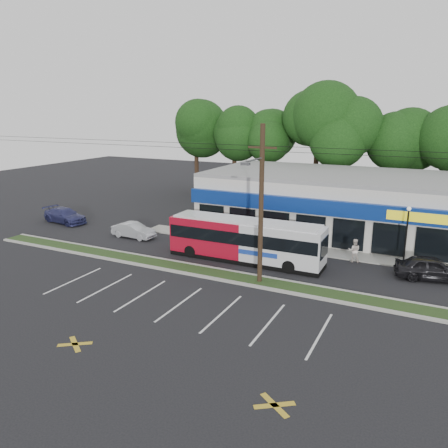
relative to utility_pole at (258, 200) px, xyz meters
name	(u,v)px	position (x,y,z in m)	size (l,w,h in m)	color
ground	(211,280)	(-2.83, -0.93, -5.41)	(120.00, 120.00, 0.00)	black
grass_strip	(218,274)	(-2.83, 0.07, -5.35)	(40.00, 1.60, 0.12)	#213315
curb_south	(212,278)	(-2.83, -0.78, -5.34)	(40.00, 0.25, 0.14)	#9E9E93
curb_north	(224,270)	(-2.83, 0.92, -5.34)	(40.00, 0.25, 0.14)	#9E9E93
sidewalk	(321,251)	(2.17, 8.07, -5.36)	(32.00, 2.20, 0.10)	#9E9E93
strip_mall	(347,203)	(2.67, 14.99, -2.76)	(25.00, 12.55, 5.30)	beige
utility_pole	(258,200)	(0.00, 0.00, 0.00)	(50.00, 2.77, 10.00)	black
lamp_post	(407,229)	(8.17, 7.87, -2.74)	(0.30, 0.30, 4.25)	black
tree_line	(355,133)	(1.17, 25.07, 3.00)	(46.76, 6.76, 11.83)	black
metrobus	(245,239)	(-2.36, 3.57, -3.77)	(11.57, 2.54, 3.11)	#A20C20
car_dark	(432,268)	(10.03, 5.57, -4.63)	(1.84, 4.58, 1.56)	black
car_silver	(134,230)	(-13.48, 4.81, -4.76)	(1.38, 3.96, 1.31)	#ACAEB4
car_blue	(65,215)	(-22.83, 6.07, -4.69)	(2.02, 4.97, 1.44)	navy
pedestrian_a	(297,249)	(0.93, 5.63, -4.64)	(0.56, 0.37, 1.54)	silver
pedestrian_b	(354,250)	(4.85, 6.85, -4.55)	(0.84, 0.66, 1.73)	silver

